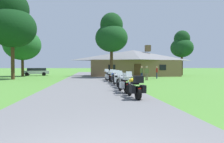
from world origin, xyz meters
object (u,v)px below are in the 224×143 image
tree_left_near (12,22)px  tree_left_far (22,40)px  motorcycle_black_sixth_in_row (109,76)px  tree_right_of_lodge (182,45)px  motorcycle_blue_fifth_in_row (114,77)px  motorcycle_black_farthest_in_row (108,75)px  parked_silver_suv_far_left (36,71)px  motorcycle_silver_second_in_row (124,83)px  motorcycle_white_third_in_row (121,80)px  bystander_olive_shirt_beside_signpost (142,72)px  bystander_olive_shirt_by_tree (147,72)px  tree_by_lodge_front (112,34)px  motorcycle_yellow_nearest_to_camera (135,87)px  bystander_red_shirt_near_lodge (157,72)px  motorcycle_white_fourth_in_row (118,79)px

tree_left_near → tree_left_far: bearing=99.8°
motorcycle_black_sixth_in_row → tree_right_of_lodge: 23.54m
motorcycle_blue_fifth_in_row → tree_left_near: 15.84m
motorcycle_black_farthest_in_row → parked_silver_suv_far_left: size_ratio=0.43×
motorcycle_silver_second_in_row → motorcycle_black_sixth_in_row: bearing=83.6°
motorcycle_black_sixth_in_row → tree_left_near: 14.63m
motorcycle_white_third_in_row → tree_right_of_lodge: (15.71, 23.40, 5.23)m
bystander_olive_shirt_beside_signpost → bystander_olive_shirt_by_tree: bearing=-9.9°
motorcycle_silver_second_in_row → tree_by_lodge_front: tree_by_lodge_front is taller
motorcycle_black_sixth_in_row → tree_left_near: size_ratio=0.19×
motorcycle_yellow_nearest_to_camera → motorcycle_blue_fifth_in_row: 9.31m
tree_by_lodge_front → motorcycle_blue_fifth_in_row: bearing=-94.7°
bystander_olive_shirt_by_tree → bystander_red_shirt_near_lodge: bearing=83.7°
tree_left_far → motorcycle_black_farthest_in_row: bearing=-41.1°
tree_by_lodge_front → parked_silver_suv_far_left: 16.51m
motorcycle_blue_fifth_in_row → motorcycle_black_sixth_in_row: (-0.27, 2.27, 0.00)m
motorcycle_silver_second_in_row → tree_right_of_lodge: bearing=52.0°
bystander_olive_shirt_beside_signpost → parked_silver_suv_far_left: bystander_olive_shirt_beside_signpost is taller
bystander_olive_shirt_by_tree → tree_left_near: 17.99m
motorcycle_black_sixth_in_row → motorcycle_black_farthest_in_row: bearing=82.7°
tree_left_near → motorcycle_black_sixth_in_row: bearing=-25.4°
parked_silver_suv_far_left → bystander_red_shirt_near_lodge: bearing=-131.2°
motorcycle_blue_fifth_in_row → parked_silver_suv_far_left: (-12.00, 18.92, 0.17)m
parked_silver_suv_far_left → motorcycle_silver_second_in_row: bearing=-165.9°
motorcycle_black_farthest_in_row → bystander_olive_shirt_beside_signpost: bystander_olive_shirt_beside_signpost is taller
motorcycle_white_third_in_row → bystander_olive_shirt_by_tree: 10.17m
bystander_olive_shirt_by_tree → tree_right_of_lodge: (11.20, 14.29, 4.90)m
motorcycle_silver_second_in_row → motorcycle_black_farthest_in_row: (0.04, 11.58, 0.00)m
motorcycle_white_fourth_in_row → tree_left_far: size_ratio=0.21×
motorcycle_white_fourth_in_row → parked_silver_suv_far_left: size_ratio=0.43×
bystander_olive_shirt_by_tree → tree_left_near: bearing=-161.3°
parked_silver_suv_far_left → motorcycle_white_third_in_row: bearing=-163.2°
motorcycle_black_farthest_in_row → tree_right_of_lodge: size_ratio=0.24×
bystander_olive_shirt_by_tree → parked_silver_suv_far_left: bystander_olive_shirt_by_tree is taller
bystander_olive_shirt_by_tree → tree_left_near: size_ratio=0.15×
bystander_red_shirt_near_lodge → tree_by_lodge_front: tree_by_lodge_front is taller
tree_right_of_lodge → motorcycle_white_fourth_in_row: bearing=-126.5°
motorcycle_black_sixth_in_row → parked_silver_suv_far_left: (-11.73, 16.64, 0.17)m
motorcycle_black_farthest_in_row → motorcycle_blue_fifth_in_row: bearing=-93.6°
tree_left_near → tree_right_of_lodge: size_ratio=1.27×
motorcycle_blue_fifth_in_row → tree_left_near: size_ratio=0.19×
motorcycle_silver_second_in_row → motorcycle_black_farthest_in_row: 11.58m
motorcycle_black_sixth_in_row → tree_left_near: bearing=148.3°
tree_left_far → parked_silver_suv_far_left: (1.45, 2.87, -5.23)m
motorcycle_black_farthest_in_row → tree_left_near: (-11.81, 3.35, 6.65)m
bystander_olive_shirt_by_tree → parked_silver_suv_far_left: (-16.47, 14.42, -0.17)m
motorcycle_yellow_nearest_to_camera → motorcycle_blue_fifth_in_row: same height
tree_left_near → bystander_olive_shirt_beside_signpost: bearing=-7.9°
motorcycle_black_sixth_in_row → parked_silver_suv_far_left: 20.36m
motorcycle_black_farthest_in_row → tree_by_lodge_front: 8.11m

